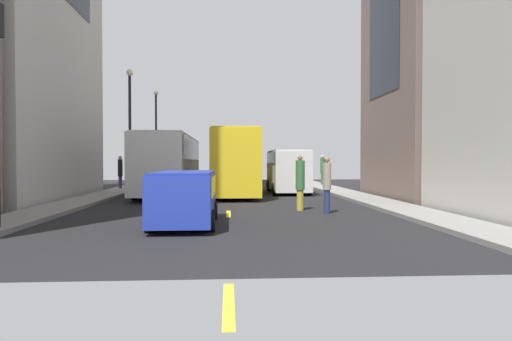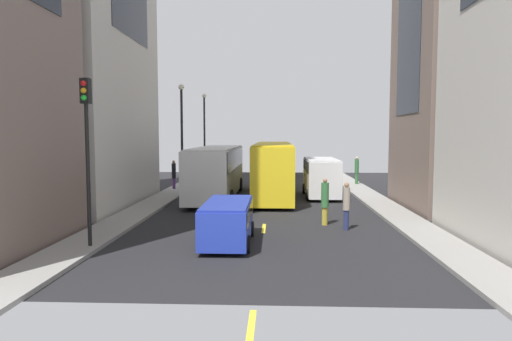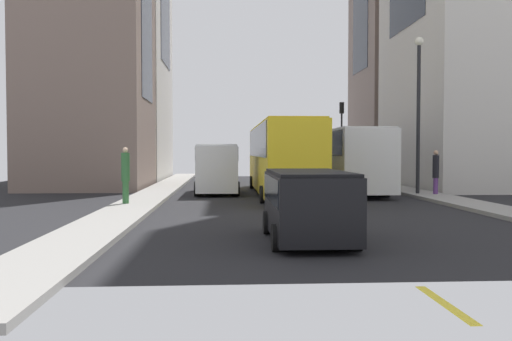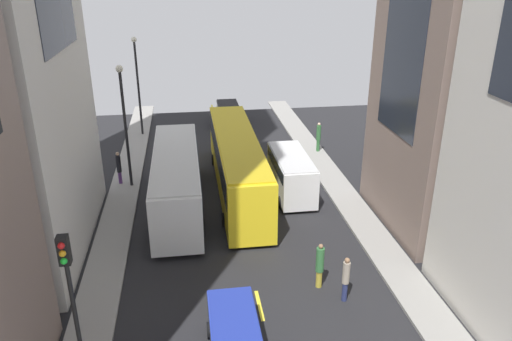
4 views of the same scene
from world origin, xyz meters
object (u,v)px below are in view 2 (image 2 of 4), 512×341
Objects in this scene: pedestrian_walking_far at (325,200)px; traffic_light_near_corner at (87,131)px; pedestrian_crossing_mid at (174,173)px; pedestrian_waiting_curb at (346,204)px; car_blue_1 at (227,219)px; pedestrian_crossing_near at (357,169)px; streetcar_yellow at (273,164)px; car_black_0 at (282,166)px; city_bus_white at (217,168)px; delivery_van_white at (321,174)px.

pedestrian_walking_far is 0.36× the size of traffic_light_near_corner.
pedestrian_crossing_mid is 17.30m from pedestrian_waiting_curb.
pedestrian_crossing_near reaches higher than car_blue_1.
streetcar_yellow reaches higher than car_black_0.
streetcar_yellow is at bearing 26.26° from city_bus_white.
city_bus_white is at bearing 99.23° from car_blue_1.
streetcar_yellow is at bearing 162.08° from delivery_van_white.
delivery_van_white reaches higher than pedestrian_crossing_near.
pedestrian_crossing_mid is 1.01× the size of pedestrian_waiting_curb.
pedestrian_walking_far reaches higher than pedestrian_waiting_curb.
car_black_0 is (4.52, 16.23, -0.98)m from city_bus_white.
delivery_van_white is 14.28m from car_blue_1.
pedestrian_walking_far is at bearing 42.78° from car_blue_1.
car_blue_1 is 1.99× the size of pedestrian_crossing_mid.
car_black_0 is 28.95m from car_blue_1.
city_bus_white is 12.82m from car_blue_1.
city_bus_white is 2.74× the size of car_blue_1.
pedestrian_walking_far is at bearing -86.21° from car_black_0.
pedestrian_crossing_near is at bearing -55.03° from car_black_0.
traffic_light_near_corner is at bearing -166.97° from car_blue_1.
car_blue_1 is at bearing -147.06° from pedestrian_crossing_near.
traffic_light_near_corner reaches higher than car_blue_1.
pedestrian_crossing_near reaches higher than car_black_0.
pedestrian_crossing_mid is at bearing 161.15° from pedestrian_crossing_near.
pedestrian_crossing_mid reaches higher than pedestrian_walking_far.
delivery_van_white reaches higher than pedestrian_walking_far.
pedestrian_crossing_near is (10.52, 7.65, -0.66)m from city_bus_white.
pedestrian_crossing_mid is (-14.23, -3.95, -0.05)m from pedestrian_crossing_near.
car_blue_1 is (-2.47, -28.84, -0.07)m from car_black_0.
traffic_light_near_corner is (0.84, -17.45, 3.04)m from pedestrian_crossing_mid.
pedestrian_waiting_curb is (2.48, -26.12, 0.11)m from car_black_0.
pedestrian_walking_far is 17.01m from pedestrian_crossing_near.
pedestrian_crossing_mid is (-3.71, 3.70, -0.71)m from city_bus_white.
delivery_van_white is 7.74m from pedestrian_crossing_near.
traffic_light_near_corner reaches higher than pedestrian_waiting_curb.
delivery_van_white is at bearing -81.05° from car_black_0.
traffic_light_near_corner is (-9.87, -3.86, 3.20)m from pedestrian_waiting_curb.
car_black_0 is at bearing 168.50° from pedestrian_crossing_mid.
traffic_light_near_corner reaches higher than pedestrian_crossing_mid.
streetcar_yellow reaches higher than car_blue_1.
traffic_light_near_corner is (-9.82, -14.54, 2.82)m from delivery_van_white.
car_blue_1 is (2.05, -12.61, -1.05)m from city_bus_white.
city_bus_white is at bearing -178.35° from pedestrian_crossing_near.
delivery_van_white is 0.93× the size of traffic_light_near_corner.
pedestrian_walking_far is 1.03× the size of pedestrian_waiting_curb.
delivery_van_white is 1.36× the size of car_black_0.
traffic_light_near_corner is (-13.39, -21.40, 2.99)m from pedestrian_crossing_near.
streetcar_yellow is 8.99m from pedestrian_crossing_near.
car_black_0 is 1.94× the size of pedestrian_crossing_mid.
car_blue_1 is at bearing 41.22° from pedestrian_crossing_mid.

